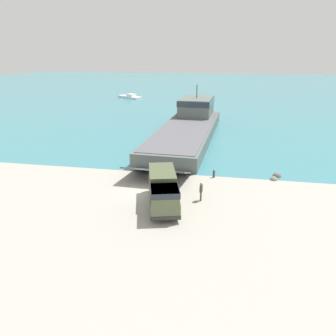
{
  "coord_description": "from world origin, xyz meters",
  "views": [
    {
      "loc": [
        8.03,
        -28.82,
        13.15
      ],
      "look_at": [
        2.17,
        2.73,
        1.68
      ],
      "focal_mm": 35.0,
      "sensor_mm": 36.0,
      "label": 1
    }
  ],
  "objects_px": {
    "landing_craft": "(189,124)",
    "moored_boat_a": "(130,97)",
    "soldier_on_ramp": "(201,190)",
    "mooring_bollard": "(214,173)",
    "military_truck": "(163,189)"
  },
  "relations": [
    {
      "from": "military_truck",
      "to": "moored_boat_a",
      "type": "relative_size",
      "value": 0.89
    },
    {
      "from": "military_truck",
      "to": "mooring_bollard",
      "type": "bearing_deg",
      "value": 137.42
    },
    {
      "from": "military_truck",
      "to": "soldier_on_ramp",
      "type": "xyz_separation_m",
      "value": [
        3.25,
        1.67,
        -0.52
      ]
    },
    {
      "from": "military_truck",
      "to": "mooring_bollard",
      "type": "height_order",
      "value": "military_truck"
    },
    {
      "from": "military_truck",
      "to": "mooring_bollard",
      "type": "relative_size",
      "value": 8.47
    },
    {
      "from": "landing_craft",
      "to": "soldier_on_ramp",
      "type": "relative_size",
      "value": 19.63
    },
    {
      "from": "military_truck",
      "to": "mooring_bollard",
      "type": "xyz_separation_m",
      "value": [
        4.12,
        7.88,
        -1.12
      ]
    },
    {
      "from": "landing_craft",
      "to": "moored_boat_a",
      "type": "distance_m",
      "value": 47.47
    },
    {
      "from": "military_truck",
      "to": "moored_boat_a",
      "type": "height_order",
      "value": "military_truck"
    },
    {
      "from": "landing_craft",
      "to": "mooring_bollard",
      "type": "relative_size",
      "value": 41.2
    },
    {
      "from": "moored_boat_a",
      "to": "military_truck",
      "type": "bearing_deg",
      "value": -127.59
    },
    {
      "from": "landing_craft",
      "to": "mooring_bollard",
      "type": "height_order",
      "value": "landing_craft"
    },
    {
      "from": "landing_craft",
      "to": "mooring_bollard",
      "type": "xyz_separation_m",
      "value": [
        5.09,
        -19.14,
        -1.3
      ]
    },
    {
      "from": "military_truck",
      "to": "mooring_bollard",
      "type": "distance_m",
      "value": 8.97
    },
    {
      "from": "soldier_on_ramp",
      "to": "mooring_bollard",
      "type": "distance_m",
      "value": 6.31
    }
  ]
}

